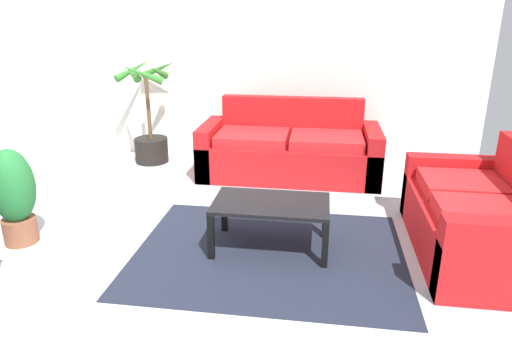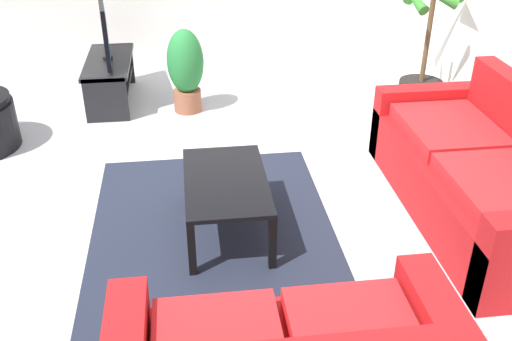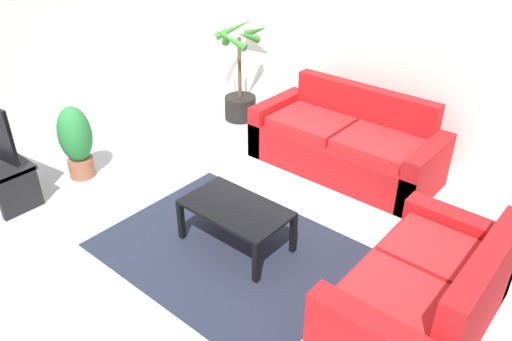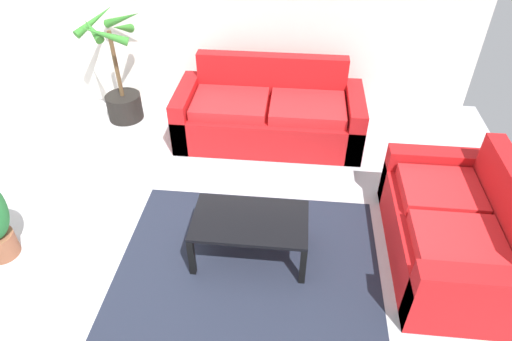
# 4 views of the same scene
# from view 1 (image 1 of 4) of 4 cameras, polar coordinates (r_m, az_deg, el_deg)

# --- Properties ---
(ground_plane) EXTENTS (6.60, 6.60, 0.00)m
(ground_plane) POSITION_cam_1_polar(r_m,az_deg,el_deg) (3.66, -8.64, -12.15)
(ground_plane) COLOR #B2B2B7
(wall_back) EXTENTS (6.00, 0.06, 2.70)m
(wall_back) POSITION_cam_1_polar(r_m,az_deg,el_deg) (6.08, -0.99, 14.13)
(wall_back) COLOR silver
(wall_back) RESTS_ON ground
(couch_main) EXTENTS (2.10, 0.90, 0.90)m
(couch_main) POSITION_cam_1_polar(r_m,az_deg,el_deg) (5.50, 4.19, 2.40)
(couch_main) COLOR red
(couch_main) RESTS_ON ground
(couch_loveseat) EXTENTS (0.90, 1.58, 0.90)m
(couch_loveseat) POSITION_cam_1_polar(r_m,az_deg,el_deg) (4.12, 26.15, -5.62)
(couch_loveseat) COLOR red
(couch_loveseat) RESTS_ON ground
(coffee_table) EXTENTS (0.95, 0.56, 0.42)m
(coffee_table) POSITION_cam_1_polar(r_m,az_deg,el_deg) (3.77, 1.89, -4.72)
(coffee_table) COLOR black
(coffee_table) RESTS_ON ground
(area_rug) EXTENTS (2.20, 1.70, 0.01)m
(area_rug) POSITION_cam_1_polar(r_m,az_deg,el_deg) (3.84, 1.65, -10.21)
(area_rug) COLOR #1E2333
(area_rug) RESTS_ON ground
(potted_palm) EXTENTS (0.77, 0.76, 1.33)m
(potted_palm) POSITION_cam_1_polar(r_m,az_deg,el_deg) (6.12, -13.15, 5.18)
(potted_palm) COLOR black
(potted_palm) RESTS_ON ground
(potted_plant_small) EXTENTS (0.36, 0.36, 0.84)m
(potted_plant_small) POSITION_cam_1_polar(r_m,az_deg,el_deg) (4.33, -28.05, -2.60)
(potted_plant_small) COLOR brown
(potted_plant_small) RESTS_ON ground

